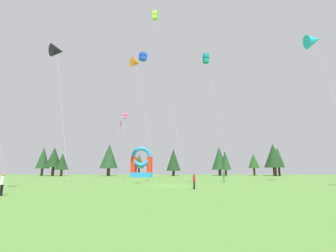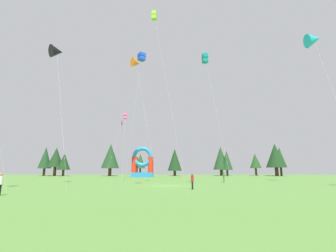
# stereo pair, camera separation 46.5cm
# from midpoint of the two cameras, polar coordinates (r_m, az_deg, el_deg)

# --- Properties ---
(ground_plane) EXTENTS (120.00, 120.00, 0.00)m
(ground_plane) POSITION_cam_midpoint_polar(r_m,az_deg,el_deg) (29.18, -0.20, -14.58)
(ground_plane) COLOR #548438
(kite_lime_box) EXTENTS (4.37, 0.78, 23.91)m
(kite_lime_box) POSITION_cam_midpoint_polar(r_m,az_deg,el_deg) (35.92, -3.62, 25.61)
(kite_lime_box) COLOR #8CD826
(kite_lime_box) RESTS_ON ground_plane
(kite_orange_delta) EXTENTS (6.52, 8.52, 25.95)m
(kite_orange_delta) POSITION_cam_midpoint_polar(r_m,az_deg,el_deg) (52.46, -8.29, 15.28)
(kite_orange_delta) COLOR orange
(kite_orange_delta) RESTS_ON ground_plane
(kite_cyan_delta) EXTENTS (2.50, 7.92, 22.17)m
(kite_cyan_delta) POSITION_cam_midpoint_polar(r_m,az_deg,el_deg) (42.57, 32.04, 17.51)
(kite_cyan_delta) COLOR #19B7CC
(kite_cyan_delta) RESTS_ON ground_plane
(kite_red_diamond) EXTENTS (2.88, 3.83, 13.46)m
(kite_red_diamond) POSITION_cam_midpoint_polar(r_m,az_deg,el_deg) (56.44, -11.70, 0.59)
(kite_red_diamond) COLOR red
(kite_red_diamond) RESTS_ON ground_plane
(kite_pink_box) EXTENTS (0.81, 2.35, 12.29)m
(kite_pink_box) POSITION_cam_midpoint_polar(r_m,az_deg,el_deg) (43.47, -10.94, 2.50)
(kite_pink_box) COLOR #EA599E
(kite_pink_box) RESTS_ON ground_plane
(kite_blue_box) EXTENTS (2.62, 3.47, 15.59)m
(kite_blue_box) POSITION_cam_midpoint_polar(r_m,az_deg,el_deg) (28.73, -6.73, 16.63)
(kite_blue_box) COLOR blue
(kite_blue_box) RESTS_ON ground_plane
(kite_black_delta) EXTENTS (5.96, 5.78, 18.29)m
(kite_black_delta) POSITION_cam_midpoint_polar(r_m,az_deg,el_deg) (35.03, -26.17, 16.40)
(kite_black_delta) COLOR black
(kite_black_delta) RESTS_ON ground_plane
(kite_teal_box) EXTENTS (3.20, 0.75, 16.75)m
(kite_teal_box) POSITION_cam_midpoint_polar(r_m,az_deg,el_deg) (31.47, 8.99, 16.15)
(kite_teal_box) COLOR #0C7F7A
(kite_teal_box) RESTS_ON ground_plane
(person_near_camera) EXTENTS (0.33, 0.33, 1.70)m
(person_near_camera) POSITION_cam_midpoint_polar(r_m,az_deg,el_deg) (22.17, -36.37, -11.17)
(person_near_camera) COLOR black
(person_near_camera) RESTS_ON ground_plane
(person_left_edge) EXTENTS (0.35, 0.35, 1.56)m
(person_left_edge) POSITION_cam_midpoint_polar(r_m,az_deg,el_deg) (23.89, 5.93, -13.17)
(person_left_edge) COLOR black
(person_left_edge) RESTS_ON ground_plane
(person_far_side) EXTENTS (0.42, 0.42, 1.79)m
(person_far_side) POSITION_cam_midpoint_polar(r_m,az_deg,el_deg) (36.37, 13.31, -11.86)
(person_far_side) COLOR #33723F
(person_far_side) RESTS_ON ground_plane
(inflatable_red_slide) EXTENTS (5.34, 4.28, 7.65)m
(inflatable_red_slide) POSITION_cam_midpoint_polar(r_m,az_deg,el_deg) (60.08, -6.80, -9.75)
(inflatable_red_slide) COLOR #268CD8
(inflatable_red_slide) RESTS_ON ground_plane
(tree_row_0) EXTENTS (3.97, 3.97, 8.95)m
(tree_row_0) POSITION_cam_midpoint_polar(r_m,az_deg,el_deg) (83.03, -28.70, -6.92)
(tree_row_0) COLOR #4C331E
(tree_row_0) RESTS_ON ground_plane
(tree_row_1) EXTENTS (4.63, 4.63, 8.58)m
(tree_row_1) POSITION_cam_midpoint_polar(r_m,az_deg,el_deg) (78.86, -26.58, -6.97)
(tree_row_1) COLOR #4C331E
(tree_row_1) RESTS_ON ground_plane
(tree_row_2) EXTENTS (3.84, 3.84, 6.73)m
(tree_row_2) POSITION_cam_midpoint_polar(r_m,az_deg,el_deg) (76.95, -24.93, -8.03)
(tree_row_2) COLOR #4C331E
(tree_row_2) RESTS_ON ground_plane
(tree_row_3) EXTENTS (5.38, 5.38, 9.72)m
(tree_row_3) POSITION_cam_midpoint_polar(r_m,az_deg,el_deg) (73.18, -14.59, -7.23)
(tree_row_3) COLOR #4C331E
(tree_row_3) RESTS_ON ground_plane
(tree_row_4) EXTENTS (2.95, 2.95, 6.66)m
(tree_row_4) POSITION_cam_midpoint_polar(r_m,az_deg,el_deg) (70.44, -7.38, -8.62)
(tree_row_4) COLOR #4C331E
(tree_row_4) RESTS_ON ground_plane
(tree_row_5) EXTENTS (4.32, 4.32, 8.23)m
(tree_row_5) POSITION_cam_midpoint_polar(r_m,az_deg,el_deg) (71.60, 1.17, -8.38)
(tree_row_5) COLOR #4C331E
(tree_row_5) RESTS_ON ground_plane
(tree_row_6) EXTENTS (4.97, 4.97, 9.16)m
(tree_row_6) POSITION_cam_midpoint_polar(r_m,az_deg,el_deg) (76.36, 12.45, -7.81)
(tree_row_6) COLOR #4C331E
(tree_row_6) RESTS_ON ground_plane
(tree_row_7) EXTENTS (3.46, 3.46, 7.77)m
(tree_row_7) POSITION_cam_midpoint_polar(r_m,az_deg,el_deg) (75.29, 13.86, -8.28)
(tree_row_7) COLOR #4C331E
(tree_row_7) RESTS_ON ground_plane
(tree_row_8) EXTENTS (3.49, 3.49, 6.95)m
(tree_row_8) POSITION_cam_midpoint_polar(r_m,az_deg,el_deg) (79.55, 20.31, -8.15)
(tree_row_8) COLOR #4C331E
(tree_row_8) RESTS_ON ground_plane
(tree_row_9) EXTENTS (5.76, 5.76, 9.68)m
(tree_row_9) POSITION_cam_midpoint_polar(r_m,az_deg,el_deg) (77.68, 24.57, -6.73)
(tree_row_9) COLOR #4C331E
(tree_row_9) RESTS_ON ground_plane
(tree_row_10) EXTENTS (3.43, 3.43, 8.77)m
(tree_row_10) POSITION_cam_midpoint_polar(r_m,az_deg,el_deg) (79.90, 25.50, -6.98)
(tree_row_10) COLOR #4C331E
(tree_row_10) RESTS_ON ground_plane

